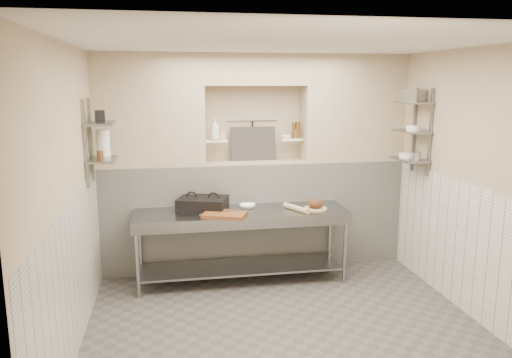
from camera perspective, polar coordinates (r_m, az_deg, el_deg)
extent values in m
cube|color=#534E49|center=(5.38, 3.18, -16.62)|extent=(4.00, 3.90, 0.10)
cube|color=silver|center=(4.78, 3.57, 15.85)|extent=(4.00, 3.90, 0.10)
cube|color=tan|center=(4.84, -20.97, -2.20)|extent=(0.10, 3.90, 2.80)
cube|color=tan|center=(5.71, 23.80, -0.48)|extent=(0.10, 3.90, 2.80)
cube|color=tan|center=(6.81, -0.55, 2.20)|extent=(4.00, 0.10, 2.80)
cube|color=tan|center=(3.05, 12.24, -9.34)|extent=(4.00, 0.10, 2.80)
cube|color=silver|center=(6.71, -0.18, -4.04)|extent=(4.00, 0.40, 1.40)
cube|color=tan|center=(6.56, -0.18, 1.95)|extent=(1.30, 0.40, 0.02)
cube|color=tan|center=(6.40, -12.07, 7.69)|extent=(1.35, 0.40, 1.40)
cube|color=tan|center=(6.84, 10.91, 7.94)|extent=(1.35, 0.40, 1.40)
cube|color=tan|center=(6.48, -0.19, 12.40)|extent=(1.30, 0.40, 0.40)
cube|color=silver|center=(5.03, -19.73, -9.97)|extent=(0.02, 3.90, 1.40)
cube|color=silver|center=(5.85, 22.77, -7.24)|extent=(0.02, 3.90, 1.40)
cube|color=white|center=(6.46, -4.57, 4.37)|extent=(0.28, 0.16, 0.02)
cube|color=white|center=(6.63, 4.09, 4.55)|extent=(0.28, 0.16, 0.02)
cylinder|color=gray|center=(6.67, -0.44, 6.77)|extent=(0.70, 0.02, 0.02)
cylinder|color=black|center=(6.66, -0.41, 5.30)|extent=(0.02, 0.02, 0.30)
cube|color=#383330|center=(6.63, -0.33, 4.05)|extent=(0.60, 0.08, 0.45)
cube|color=slate|center=(5.98, -18.34, 4.27)|extent=(0.03, 0.03, 0.95)
cube|color=slate|center=(5.59, -18.91, 3.80)|extent=(0.03, 0.03, 0.95)
cube|color=slate|center=(5.79, -17.17, 2.14)|extent=(0.30, 0.50, 0.02)
cube|color=slate|center=(5.75, -17.40, 6.08)|extent=(0.30, 0.50, 0.03)
cube|color=slate|center=(6.67, 17.62, 5.40)|extent=(0.03, 0.03, 1.05)
cube|color=slate|center=(6.32, 19.29, 5.01)|extent=(0.03, 0.03, 1.05)
cube|color=slate|center=(6.48, 17.19, 2.14)|extent=(0.30, 0.50, 0.02)
cube|color=slate|center=(6.44, 17.37, 5.22)|extent=(0.30, 0.50, 0.02)
cube|color=slate|center=(6.41, 17.55, 8.33)|extent=(0.30, 0.50, 0.03)
cube|color=gray|center=(6.10, -1.71, -3.84)|extent=(2.60, 0.70, 0.04)
cube|color=gray|center=(6.32, -1.67, -9.99)|extent=(2.45, 0.60, 0.03)
cube|color=gray|center=(5.80, -1.22, -5.24)|extent=(2.60, 0.02, 0.12)
cylinder|color=gray|center=(5.91, -13.38, -9.22)|extent=(0.04, 0.04, 0.86)
cylinder|color=gray|center=(6.46, -13.11, -7.45)|extent=(0.04, 0.04, 0.86)
cylinder|color=gray|center=(6.26, 10.13, -7.93)|extent=(0.04, 0.04, 0.86)
cylinder|color=gray|center=(6.78, 8.44, -6.38)|extent=(0.04, 0.04, 0.86)
cube|color=black|center=(6.16, -6.10, -3.07)|extent=(0.68, 0.58, 0.10)
cube|color=black|center=(6.14, -6.11, -2.36)|extent=(0.68, 0.58, 0.05)
cube|color=brown|center=(5.86, -3.58, -4.07)|extent=(0.58, 0.49, 0.04)
cube|color=gray|center=(5.92, -2.33, -3.65)|extent=(0.25, 0.03, 0.01)
cylinder|color=gray|center=(5.84, -6.29, -3.82)|extent=(0.06, 0.26, 0.02)
imported|color=white|center=(6.22, -0.98, -3.12)|extent=(0.25, 0.25, 0.05)
cylinder|color=#D8BA7E|center=(6.12, 4.60, -3.33)|extent=(0.25, 0.41, 0.06)
cylinder|color=#D8BA7E|center=(6.22, 6.80, -3.36)|extent=(0.29, 0.29, 0.02)
ellipsoid|color=#4C2D19|center=(6.20, 6.81, -2.77)|extent=(0.19, 0.19, 0.12)
imported|color=white|center=(6.39, -4.67, 5.68)|extent=(0.14, 0.14, 0.28)
cube|color=tan|center=(6.46, -3.85, 4.98)|extent=(0.07, 0.07, 0.11)
imported|color=white|center=(6.60, 3.47, 4.82)|extent=(0.17, 0.17, 0.04)
cylinder|color=#4B2F12|center=(6.62, 4.83, 5.58)|extent=(0.06, 0.06, 0.22)
cylinder|color=#4B2F12|center=(6.63, 4.35, 5.57)|extent=(0.05, 0.05, 0.21)
cylinder|color=white|center=(6.64, 4.77, 5.18)|extent=(0.07, 0.07, 0.12)
cylinder|color=white|center=(5.94, -17.07, 3.94)|extent=(0.15, 0.15, 0.30)
cylinder|color=#4B2F12|center=(5.65, -17.38, 2.58)|extent=(0.07, 0.07, 0.11)
cube|color=black|center=(5.77, -17.42, 6.87)|extent=(0.12, 0.12, 0.13)
cylinder|color=white|center=(6.55, 16.87, 2.62)|extent=(0.19, 0.19, 0.06)
cylinder|color=gray|center=(6.33, 17.89, 2.48)|extent=(0.10, 0.10, 0.10)
cylinder|color=white|center=(6.40, 17.55, 5.57)|extent=(0.17, 0.17, 0.06)
cube|color=gray|center=(6.42, 17.57, 9.10)|extent=(0.27, 0.29, 0.15)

